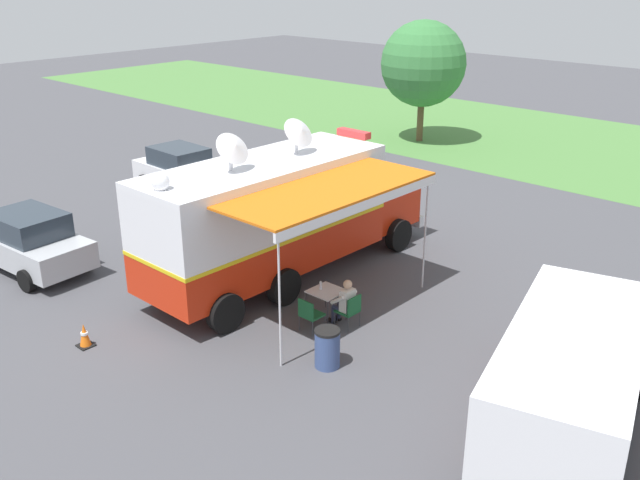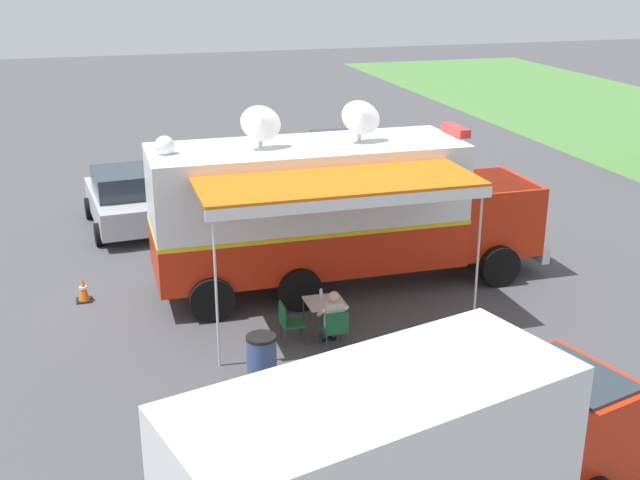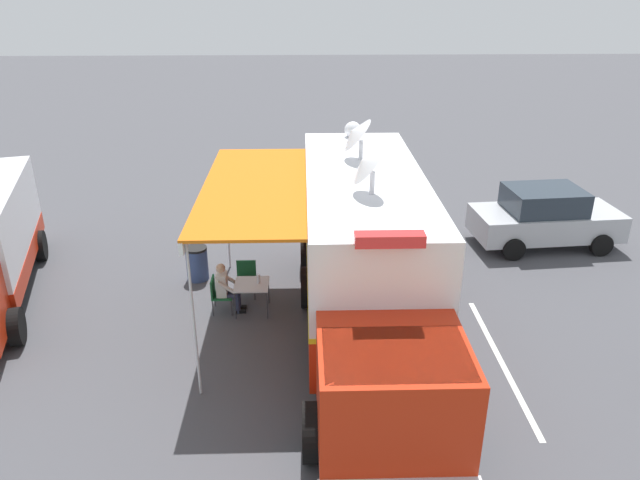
{
  "view_description": "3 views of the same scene",
  "coord_description": "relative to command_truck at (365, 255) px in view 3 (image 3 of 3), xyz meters",
  "views": [
    {
      "loc": [
        13.11,
        -12.01,
        8.37
      ],
      "look_at": [
        1.43,
        0.65,
        1.5
      ],
      "focal_mm": 39.33,
      "sensor_mm": 36.0,
      "label": 1
    },
    {
      "loc": [
        17.31,
        -4.73,
        7.57
      ],
      "look_at": [
        0.06,
        0.29,
        1.18
      ],
      "focal_mm": 45.04,
      "sensor_mm": 36.0,
      "label": 2
    },
    {
      "loc": [
        1.31,
        12.19,
        7.39
      ],
      "look_at": [
        0.93,
        -0.94,
        1.56
      ],
      "focal_mm": 33.74,
      "sensor_mm": 36.0,
      "label": 3
    }
  ],
  "objects": [
    {
      "name": "ground_plane",
      "position": [
        -0.03,
        -0.75,
        -1.95
      ],
      "size": [
        100.0,
        100.0,
        0.0
      ],
      "primitive_type": "plane",
      "color": "#47474C"
    },
    {
      "name": "lot_stripe",
      "position": [
        -2.8,
        1.13,
        -1.94
      ],
      "size": [
        0.14,
        4.8,
        0.01
      ],
      "primitive_type": "cube",
      "rotation": [
        0.0,
        0.0,
        0.0
      ],
      "color": "silver",
      "rests_on": "ground"
    },
    {
      "name": "command_truck",
      "position": [
        0.0,
        0.0,
        0.0
      ],
      "size": [
        4.88,
        9.5,
        4.53
      ],
      "color": "red",
      "rests_on": "ground"
    },
    {
      "name": "folding_table",
      "position": [
        2.53,
        -1.07,
        -1.27
      ],
      "size": [
        0.8,
        0.8,
        0.73
      ],
      "color": "silver",
      "rests_on": "ground"
    },
    {
      "name": "water_bottle",
      "position": [
        2.36,
        -1.11,
        -1.11
      ],
      "size": [
        0.07,
        0.07,
        0.22
      ],
      "color": "silver",
      "rests_on": "folding_table"
    },
    {
      "name": "folding_chair_at_table",
      "position": [
        3.33,
        -1.09,
        -1.43
      ],
      "size": [
        0.48,
        0.48,
        0.87
      ],
      "color": "#19562D",
      "rests_on": "ground"
    },
    {
      "name": "folding_chair_beside_table",
      "position": [
        2.74,
        -1.92,
        -1.43
      ],
      "size": [
        0.48,
        0.48,
        0.87
      ],
      "color": "#19562D",
      "rests_on": "ground"
    },
    {
      "name": "seated_responder",
      "position": [
        3.14,
        -1.09,
        -1.3
      ],
      "size": [
        0.66,
        0.55,
        1.25
      ],
      "color": "silver",
      "rests_on": "ground"
    },
    {
      "name": "trash_bin",
      "position": [
        4.1,
        -2.78,
        -1.49
      ],
      "size": [
        0.57,
        0.57,
        0.91
      ],
      "color": "#384C7F",
      "rests_on": "ground"
    },
    {
      "name": "traffic_cone",
      "position": [
        -0.64,
        -5.96,
        -1.67
      ],
      "size": [
        0.36,
        0.36,
        0.58
      ],
      "color": "black",
      "rests_on": "ground"
    },
    {
      "name": "car_behind_truck",
      "position": [
        -5.78,
        -4.7,
        -1.07
      ],
      "size": [
        4.34,
        2.29,
        1.76
      ],
      "color": "#B2B5BA",
      "rests_on": "ground"
    }
  ]
}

